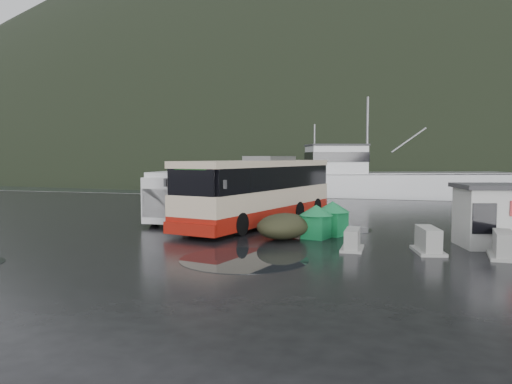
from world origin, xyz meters
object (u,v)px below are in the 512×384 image
(waste_bin_right, at_px, (332,235))
(jersey_barrier_a, at_px, (428,253))
(ticket_kiosk, at_px, (497,247))
(waste_bin_left, at_px, (316,238))
(coach_bus, at_px, (261,223))
(jersey_barrier_b, at_px, (352,250))
(jersey_barrier_c, at_px, (503,258))
(dome_tent, at_px, (284,239))
(white_van, at_px, (186,221))
(fishing_trawler, at_px, (397,193))

(waste_bin_right, bearing_deg, jersey_barrier_a, -38.01)
(ticket_kiosk, bearing_deg, waste_bin_left, 166.72)
(coach_bus, relative_size, waste_bin_right, 8.25)
(jersey_barrier_b, bearing_deg, jersey_barrier_c, -0.00)
(waste_bin_left, xyz_separation_m, dome_tent, (-1.25, -0.49, 0.00))
(white_van, xyz_separation_m, jersey_barrier_b, (9.19, -5.92, 0.00))
(waste_bin_right, height_order, jersey_barrier_c, waste_bin_right)
(fishing_trawler, bearing_deg, jersey_barrier_a, -108.05)
(coach_bus, relative_size, white_van, 1.91)
(white_van, height_order, waste_bin_left, white_van)
(jersey_barrier_b, bearing_deg, white_van, 147.21)
(white_van, distance_m, jersey_barrier_b, 10.93)
(jersey_barrier_b, bearing_deg, waste_bin_right, 109.80)
(white_van, bearing_deg, jersey_barrier_b, -36.06)
(jersey_barrier_c, bearing_deg, waste_bin_right, 152.44)
(coach_bus, height_order, jersey_barrier_b, coach_bus)
(waste_bin_left, xyz_separation_m, jersey_barrier_a, (4.26, -1.91, 0.00))
(coach_bus, bearing_deg, waste_bin_right, -23.11)
(dome_tent, xyz_separation_m, jersey_barrier_a, (5.51, -1.42, 0.00))
(waste_bin_right, bearing_deg, ticket_kiosk, -9.31)
(white_van, distance_m, jersey_barrier_c, 15.31)
(waste_bin_left, bearing_deg, coach_bus, 131.73)
(dome_tent, bearing_deg, jersey_barrier_a, -14.40)
(waste_bin_right, xyz_separation_m, dome_tent, (-1.78, -1.50, 0.00))
(jersey_barrier_c, xyz_separation_m, fishing_trawler, (-3.70, 30.23, 0.00))
(dome_tent, relative_size, ticket_kiosk, 0.89)
(coach_bus, distance_m, white_van, 4.05)
(white_van, xyz_separation_m, fishing_trawler, (10.43, 24.31, 0.00))
(dome_tent, bearing_deg, waste_bin_left, 21.46)
(dome_tent, xyz_separation_m, jersey_barrier_c, (7.86, -1.67, 0.00))
(jersey_barrier_a, height_order, jersey_barrier_b, jersey_barrier_a)
(coach_bus, xyz_separation_m, ticket_kiosk, (10.27, -3.90, 0.00))
(waste_bin_left, height_order, jersey_barrier_a, waste_bin_left)
(jersey_barrier_b, bearing_deg, dome_tent, 150.23)
(jersey_barrier_c, relative_size, fishing_trawler, 0.07)
(coach_bus, distance_m, jersey_barrier_c, 11.75)
(waste_bin_left, relative_size, jersey_barrier_c, 0.79)
(jersey_barrier_c, distance_m, fishing_trawler, 30.45)
(coach_bus, height_order, waste_bin_left, coach_bus)
(white_van, xyz_separation_m, ticket_kiosk, (14.31, -3.77, 0.00))
(fishing_trawler, bearing_deg, coach_bus, -125.41)
(ticket_kiosk, distance_m, jersey_barrier_b, 5.56)
(white_van, distance_m, waste_bin_right, 8.50)
(jersey_barrier_b, height_order, fishing_trawler, fishing_trawler)
(dome_tent, distance_m, fishing_trawler, 28.86)
(coach_bus, bearing_deg, fishing_trawler, 87.83)
(white_van, height_order, fishing_trawler, fishing_trawler)
(waste_bin_right, xyz_separation_m, jersey_barrier_b, (1.14, -3.17, 0.00))
(white_van, bearing_deg, jersey_barrier_c, -26.00)
(waste_bin_left, distance_m, jersey_barrier_a, 4.67)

